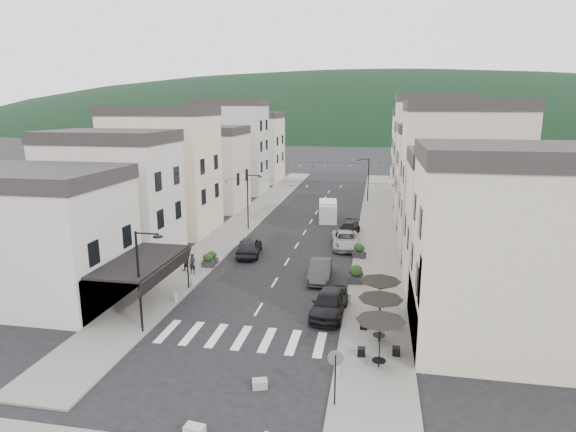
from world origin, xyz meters
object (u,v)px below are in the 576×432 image
at_px(parked_car_b, 320,270).
at_px(pedestrian_b, 185,262).
at_px(parked_car_c, 345,240).
at_px(parked_car_e, 249,246).
at_px(pedestrian_a, 193,264).
at_px(delivery_van, 328,210).
at_px(parked_car_d, 348,229).
at_px(parked_car_a, 329,303).

xyz_separation_m(parked_car_b, pedestrian_b, (-10.67, -0.43, 0.16)).
relative_size(parked_car_b, parked_car_c, 0.84).
bearing_deg(pedestrian_b, parked_car_c, 62.54).
bearing_deg(parked_car_e, parked_car_b, 137.05).
bearing_deg(pedestrian_a, pedestrian_b, 164.92).
bearing_deg(pedestrian_a, parked_car_b, 16.34).
height_order(parked_car_e, delivery_van, delivery_van).
bearing_deg(parked_car_c, parked_car_d, 82.47).
bearing_deg(parked_car_d, parked_car_e, -126.59).
relative_size(parked_car_c, parked_car_d, 1.18).
bearing_deg(parked_car_c, delivery_van, 96.82).
xyz_separation_m(parked_car_c, delivery_van, (-2.79, 10.90, 0.42)).
xyz_separation_m(parked_car_a, pedestrian_a, (-11.22, 5.41, 0.11)).
distance_m(parked_car_b, pedestrian_b, 10.68).
bearing_deg(parked_car_e, delivery_van, -117.15).
height_order(parked_car_b, parked_car_d, parked_car_b).
relative_size(parked_car_b, delivery_van, 0.88).
xyz_separation_m(parked_car_e, pedestrian_b, (-3.74, -5.47, 0.08)).
relative_size(parked_car_d, pedestrian_a, 2.82).
bearing_deg(pedestrian_a, parked_car_d, 63.48).
distance_m(parked_car_b, pedestrian_a, 9.95).
bearing_deg(pedestrian_a, parked_car_e, 74.59).
bearing_deg(pedestrian_a, parked_car_a, -14.05).
bearing_deg(parked_car_b, parked_car_d, 82.45).
relative_size(delivery_van, pedestrian_b, 3.30).
distance_m(parked_car_d, pedestrian_a, 18.15).
height_order(parked_car_c, delivery_van, delivery_van).
distance_m(parked_car_c, pedestrian_b, 15.19).
height_order(parked_car_a, parked_car_b, parked_car_a).
xyz_separation_m(parked_car_a, pedestrian_b, (-11.97, 5.79, 0.08)).
bearing_deg(pedestrian_b, parked_car_d, 73.79).
relative_size(parked_car_d, parked_car_e, 0.95).
height_order(parked_car_b, pedestrian_b, pedestrian_b).
xyz_separation_m(delivery_van, pedestrian_a, (-8.43, -20.63, -0.24)).
xyz_separation_m(parked_car_a, parked_car_b, (-1.30, 6.22, -0.07)).
relative_size(parked_car_c, delivery_van, 1.04).
distance_m(parked_car_c, pedestrian_a, 14.85).
distance_m(parked_car_e, pedestrian_b, 6.63).
bearing_deg(parked_car_b, delivery_van, 92.27).
xyz_separation_m(parked_car_b, parked_car_d, (1.30, 13.45, -0.09)).
bearing_deg(delivery_van, parked_car_c, -82.44).
xyz_separation_m(parked_car_a, parked_car_d, (0.00, 19.67, -0.16)).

